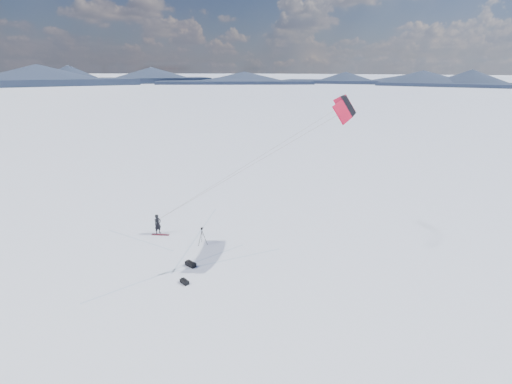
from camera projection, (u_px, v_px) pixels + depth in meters
The scene contains 9 objects.
ground at pixel (162, 249), 26.44m from camera, with size 1800.00×1800.00×0.00m, color white.
horizon_hills at pixel (158, 209), 25.47m from camera, with size 704.84×706.81×8.00m.
snow_tracks at pixel (143, 243), 27.43m from camera, with size 13.93×9.84×0.01m.
snowkiter at pixel (159, 233), 28.96m from camera, with size 0.58×0.38×1.58m, color black.
snowboard at pixel (160, 235), 28.72m from camera, with size 1.37×0.26×0.04m, color maroon.
tripod at pixel (202, 234), 26.90m from camera, with size 0.69×0.68×1.34m.
gear_bag_a at pixel (191, 264), 24.13m from camera, with size 0.81×0.48×0.34m.
gear_bag_b at pixel (185, 282), 22.19m from camera, with size 0.67×0.47×0.28m.
power_kite at pixel (343, 108), 23.23m from camera, with size 14.02×6.44×9.58m.
Camera 1 is at (17.50, -17.46, 12.24)m, focal length 26.00 mm.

